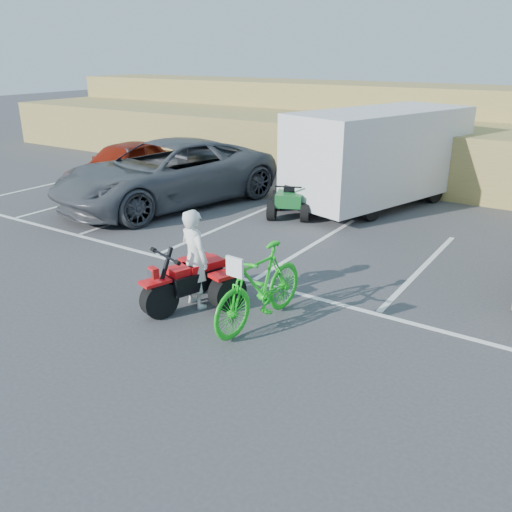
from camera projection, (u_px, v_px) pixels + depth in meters
The scene contains 11 objects.
ground at pixel (174, 328), 9.23m from camera, with size 100.00×100.00×0.00m, color #3B3B3E.
parking_stripes at pixel (326, 265), 11.96m from camera, with size 28.00×5.16×0.01m.
grass_embankment at pixel (441, 135), 20.82m from camera, with size 40.00×8.50×3.10m.
red_trike_atv at pixel (190, 307), 10.00m from camera, with size 1.34×1.78×1.16m, color red, non-canonical shape.
rider at pixel (195, 259), 9.76m from camera, with size 0.67×0.44×1.84m, color white.
green_dirt_bike at pixel (260, 286), 9.16m from camera, with size 0.66×2.32×1.39m, color #14BF19.
grey_pickup at pixel (166, 173), 16.37m from camera, with size 3.20×6.94×1.93m, color #45474C.
red_car at pixel (124, 164), 18.71m from camera, with size 1.82×4.53×1.55m, color maroon.
cargo_trailer at pixel (380, 154), 16.21m from camera, with size 4.10×6.51×2.83m.
quad_atv_blue at pixel (290, 202), 17.00m from camera, with size 0.98×1.32×0.86m, color navy, non-canonical shape.
quad_atv_green at pixel (290, 216), 15.54m from camera, with size 1.16×1.55×1.01m, color #155D24, non-canonical shape.
Camera 1 is at (5.68, -6.08, 4.42)m, focal length 38.00 mm.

